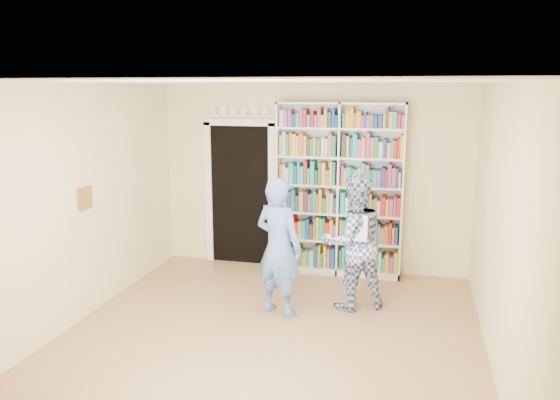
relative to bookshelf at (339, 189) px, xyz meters
name	(u,v)px	position (x,y,z in m)	size (l,w,h in m)	color
floor	(268,340)	(-0.42, -2.34, -1.24)	(5.00, 5.00, 0.00)	#A77950
ceiling	(267,82)	(-0.42, -2.34, 1.46)	(5.00, 5.00, 0.00)	white
wall_back	(312,179)	(-0.42, 0.16, 0.11)	(4.50, 4.50, 0.00)	beige
wall_left	(74,206)	(-2.67, -2.34, 0.11)	(5.00, 5.00, 0.00)	beige
wall_right	(502,231)	(1.83, -2.34, 0.11)	(5.00, 5.00, 0.00)	beige
bookshelf	(339,189)	(0.00, 0.00, 0.00)	(1.79, 0.34, 2.46)	white
doorway	(240,187)	(-1.52, 0.13, -0.06)	(1.10, 0.08, 2.43)	black
wall_art	(85,198)	(-2.65, -2.14, 0.16)	(0.03, 0.25, 0.25)	brown
man_blue	(279,247)	(-0.48, -1.63, -0.42)	(0.60, 0.39, 1.64)	#5379B8
man_plaid	(353,242)	(0.35, -1.23, -0.42)	(0.80, 0.62, 1.65)	navy
paper_sheet	(358,228)	(0.42, -1.44, -0.18)	(0.22, 0.01, 0.31)	white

